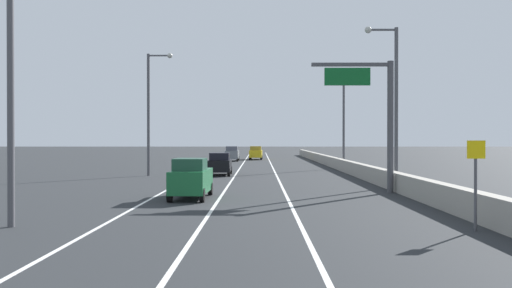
{
  "coord_description": "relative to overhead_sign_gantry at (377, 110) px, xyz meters",
  "views": [
    {
      "loc": [
        0.03,
        -2.74,
        3.04
      ],
      "look_at": [
        -0.3,
        53.65,
        2.55
      ],
      "focal_mm": 37.41,
      "sensor_mm": 36.0,
      "label": 1
    }
  ],
  "objects": [
    {
      "name": "lamp_post_right_second",
      "position": [
        1.77,
        3.71,
        1.15
      ],
      "size": [
        2.14,
        0.44,
        10.25
      ],
      "color": "#4C4C51",
      "rests_on": "ground_plane"
    },
    {
      "name": "lane_stripe_right",
      "position": [
        -5.27,
        27.39,
        -4.73
      ],
      "size": [
        0.16,
        130.0,
        0.0
      ],
      "primitive_type": "cube",
      "color": "silver",
      "rests_on": "ground_plane"
    },
    {
      "name": "speed_advisory_sign",
      "position": [
        0.44,
        -12.68,
        -2.96
      ],
      "size": [
        0.6,
        0.11,
        3.0
      ],
      "color": "#4C4C51",
      "rests_on": "ground_plane"
    },
    {
      "name": "lane_stripe_center",
      "position": [
        -8.77,
        27.39,
        -4.73
      ],
      "size": [
        0.16,
        130.0,
        0.0
      ],
      "primitive_type": "cube",
      "color": "silver",
      "rests_on": "ground_plane"
    },
    {
      "name": "car_green_0",
      "position": [
        -10.23,
        -3.09,
        -3.7
      ],
      "size": [
        1.89,
        4.34,
        2.07
      ],
      "color": "#196033",
      "rests_on": "ground_plane"
    },
    {
      "name": "lamp_post_right_third",
      "position": [
        1.86,
        25.4,
        1.15
      ],
      "size": [
        2.14,
        0.44,
        10.25
      ],
      "color": "#4C4C51",
      "rests_on": "ground_plane"
    },
    {
      "name": "car_black_2",
      "position": [
        -10.07,
        14.85,
        -3.78
      ],
      "size": [
        1.91,
        4.4,
        1.91
      ],
      "color": "black",
      "rests_on": "ground_plane"
    },
    {
      "name": "jersey_barrier_right",
      "position": [
        1.34,
        12.39,
        -4.18
      ],
      "size": [
        0.6,
        120.0,
        1.1
      ],
      "primitive_type": "cube",
      "color": "#9E998E",
      "rests_on": "ground_plane"
    },
    {
      "name": "car_gray_1",
      "position": [
        -10.54,
        44.51,
        -3.69
      ],
      "size": [
        1.89,
        4.69,
        2.08
      ],
      "color": "slate",
      "rests_on": "ground_plane"
    },
    {
      "name": "ground_plane",
      "position": [
        -6.77,
        36.39,
        -4.73
      ],
      "size": [
        320.0,
        320.0,
        0.0
      ],
      "primitive_type": "plane",
      "color": "#26282B"
    },
    {
      "name": "lamp_post_left_mid",
      "position": [
        -15.73,
        14.05,
        1.15
      ],
      "size": [
        2.14,
        0.44,
        10.25
      ],
      "color": "#4C4C51",
      "rests_on": "ground_plane"
    },
    {
      "name": "car_yellow_3",
      "position": [
        -7.23,
        49.84,
        -3.72
      ],
      "size": [
        2.05,
        4.41,
        2.02
      ],
      "color": "gold",
      "rests_on": "ground_plane"
    },
    {
      "name": "lane_stripe_left",
      "position": [
        -12.27,
        27.39,
        -4.73
      ],
      "size": [
        0.16,
        130.0,
        0.0
      ],
      "primitive_type": "cube",
      "color": "silver",
      "rests_on": "ground_plane"
    },
    {
      "name": "lamp_post_left_near",
      "position": [
        -15.08,
        -11.98,
        1.15
      ],
      "size": [
        2.14,
        0.44,
        10.25
      ],
      "color": "#4C4C51",
      "rests_on": "ground_plane"
    },
    {
      "name": "overhead_sign_gantry",
      "position": [
        0.0,
        0.0,
        0.0
      ],
      "size": [
        4.68,
        0.36,
        7.5
      ],
      "color": "#47474C",
      "rests_on": "ground_plane"
    }
  ]
}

